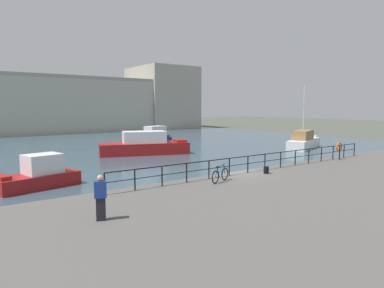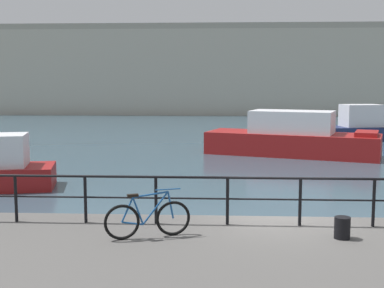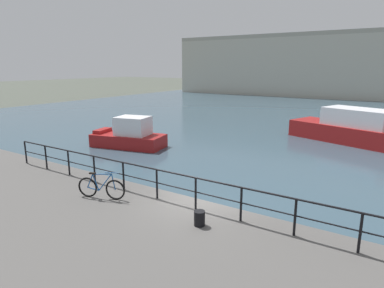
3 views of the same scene
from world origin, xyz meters
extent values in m
plane|color=#4C5147|center=(0.00, 0.00, 0.00)|extent=(240.00, 240.00, 0.00)
cube|color=#385160|center=(0.00, 30.20, 0.01)|extent=(80.00, 60.00, 0.01)
cube|color=#B2AD9E|center=(0.00, 57.92, 5.26)|extent=(72.14, 13.92, 10.51)
cube|color=gray|center=(0.00, 51.26, 10.86)|extent=(72.14, 0.60, 0.70)
cube|color=navy|center=(7.66, 25.12, 0.49)|extent=(6.64, 3.49, 0.97)
cube|color=silver|center=(8.75, 25.34, 1.76)|extent=(2.95, 2.27, 1.57)
cube|color=navy|center=(10.26, 25.64, 1.10)|extent=(1.06, 1.73, 0.24)
cube|color=maroon|center=(2.73, 17.36, 0.64)|extent=(10.02, 5.91, 1.27)
cube|color=silver|center=(2.72, 17.36, 1.91)|extent=(5.08, 3.80, 1.26)
cube|color=maroon|center=(6.53, 16.04, 1.40)|extent=(1.76, 2.32, 0.24)
cylinder|color=black|center=(-5.99, -0.75, 1.56)|extent=(0.07, 0.07, 1.05)
cylinder|color=black|center=(-4.41, -0.75, 1.56)|extent=(0.07, 0.07, 1.05)
cylinder|color=black|center=(-2.83, -0.75, 1.56)|extent=(0.07, 0.07, 1.05)
cylinder|color=black|center=(-1.25, -0.75, 1.56)|extent=(0.07, 0.07, 1.05)
cylinder|color=black|center=(0.34, -0.75, 1.56)|extent=(0.07, 0.07, 1.05)
cylinder|color=black|center=(1.92, -0.75, 1.56)|extent=(0.07, 0.07, 1.05)
cylinder|color=black|center=(1.92, -0.75, 2.09)|extent=(22.15, 0.06, 0.06)
cylinder|color=black|center=(1.92, -0.75, 1.62)|extent=(22.15, 0.04, 0.04)
torus|color=black|center=(-2.37, -1.62, 1.40)|extent=(0.70, 0.29, 0.72)
torus|color=black|center=(-3.36, -1.97, 1.40)|extent=(0.70, 0.29, 0.72)
cylinder|color=#194C8C|center=(-2.72, -1.74, 1.64)|extent=(0.53, 0.21, 0.66)
cylinder|color=#194C8C|center=(-3.06, -1.86, 1.60)|extent=(0.23, 0.11, 0.58)
cylinder|color=#194C8C|center=(-2.81, -1.77, 1.92)|extent=(0.69, 0.27, 0.11)
cylinder|color=#194C8C|center=(-3.16, -1.90, 1.36)|extent=(0.42, 0.18, 0.12)
cylinder|color=#194C8C|center=(-3.26, -1.93, 1.64)|extent=(0.26, 0.12, 0.51)
cylinder|color=#194C8C|center=(-2.42, -1.64, 1.68)|extent=(0.14, 0.08, 0.57)
cube|color=black|center=(-3.15, -1.89, 1.93)|extent=(0.24, 0.16, 0.05)
cylinder|color=#194C8C|center=(-2.47, -1.66, 2.01)|extent=(0.50, 0.19, 0.02)
cylinder|color=black|center=(1.04, -1.65, 1.26)|extent=(0.32, 0.32, 0.44)
camera|label=1|loc=(-15.29, -16.12, 5.19)|focal=32.43mm
camera|label=2|loc=(-1.46, -11.80, 4.18)|focal=47.97mm
camera|label=3|loc=(5.68, -9.16, 5.53)|focal=31.15mm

